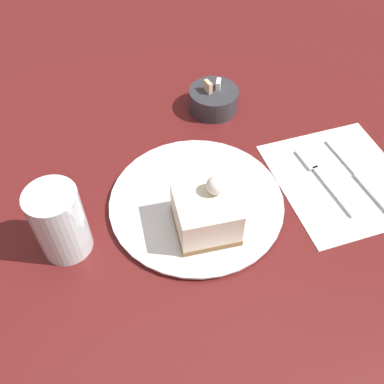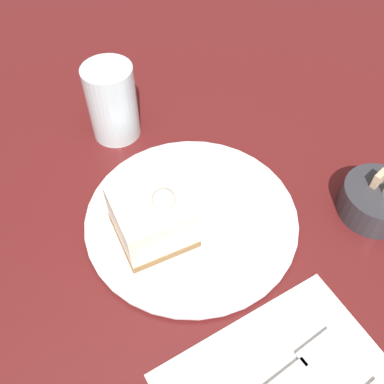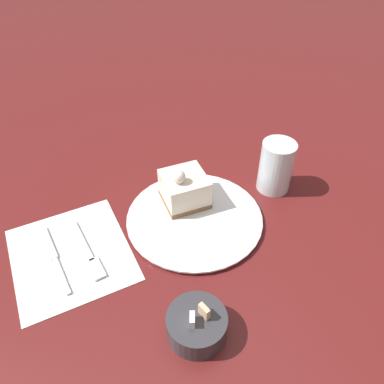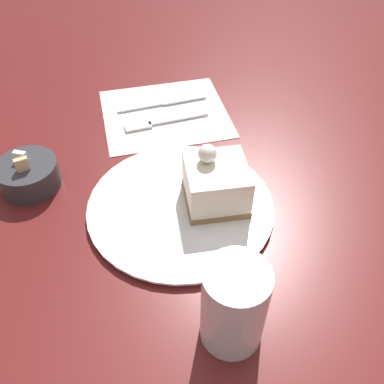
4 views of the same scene
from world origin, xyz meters
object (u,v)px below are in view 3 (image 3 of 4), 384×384
object	(u,v)px
cake_slice	(184,189)
drinking_glass	(275,166)
plate	(194,218)
knife	(52,252)
sugar_bowl	(197,325)
fork	(89,253)

from	to	relation	value
cake_slice	drinking_glass	bearing A→B (deg)	174.83
drinking_glass	plate	bearing A→B (deg)	8.96
cake_slice	plate	bearing A→B (deg)	91.63
cake_slice	knife	xyz separation A→B (m)	(0.28, 0.03, -0.04)
cake_slice	sugar_bowl	size ratio (longest dim) A/B	0.98
plate	fork	world-z (taller)	plate
sugar_bowl	drinking_glass	xyz separation A→B (m)	(-0.30, -0.26, 0.04)
cake_slice	drinking_glass	distance (m)	0.21
knife	sugar_bowl	world-z (taller)	sugar_bowl
drinking_glass	fork	bearing A→B (deg)	5.16
knife	drinking_glass	bearing A→B (deg)	173.03
cake_slice	drinking_glass	world-z (taller)	drinking_glass
fork	sugar_bowl	size ratio (longest dim) A/B	1.73
sugar_bowl	drinking_glass	distance (m)	0.40
knife	sugar_bowl	size ratio (longest dim) A/B	1.86
drinking_glass	cake_slice	bearing A→B (deg)	-5.76
plate	knife	distance (m)	0.29
fork	drinking_glass	distance (m)	0.43
plate	knife	bearing A→B (deg)	-4.34
plate	cake_slice	size ratio (longest dim) A/B	2.99
cake_slice	drinking_glass	size ratio (longest dim) A/B	0.79
plate	cake_slice	world-z (taller)	cake_slice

